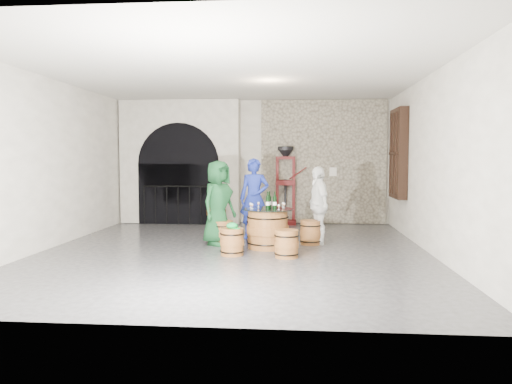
# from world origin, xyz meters

# --- Properties ---
(ground) EXTENTS (8.00, 8.00, 0.00)m
(ground) POSITION_xyz_m (0.00, 0.00, 0.00)
(ground) COLOR #2A2A2D
(ground) RESTS_ON ground
(wall_back) EXTENTS (8.00, 0.00, 8.00)m
(wall_back) POSITION_xyz_m (0.00, 4.00, 1.60)
(wall_back) COLOR beige
(wall_back) RESTS_ON ground
(wall_front) EXTENTS (8.00, 0.00, 8.00)m
(wall_front) POSITION_xyz_m (0.00, -4.00, 1.60)
(wall_front) COLOR beige
(wall_front) RESTS_ON ground
(wall_left) EXTENTS (0.00, 8.00, 8.00)m
(wall_left) POSITION_xyz_m (-3.50, 0.00, 1.60)
(wall_left) COLOR beige
(wall_left) RESTS_ON ground
(wall_right) EXTENTS (0.00, 8.00, 8.00)m
(wall_right) POSITION_xyz_m (3.50, 0.00, 1.60)
(wall_right) COLOR beige
(wall_right) RESTS_ON ground
(ceiling) EXTENTS (8.00, 8.00, 0.00)m
(ceiling) POSITION_xyz_m (0.00, 0.00, 3.20)
(ceiling) COLOR beige
(ceiling) RESTS_ON wall_back
(stone_facing_panel) EXTENTS (3.20, 0.12, 3.18)m
(stone_facing_panel) POSITION_xyz_m (1.80, 3.94, 1.60)
(stone_facing_panel) COLOR gray
(stone_facing_panel) RESTS_ON ground
(arched_opening) EXTENTS (3.10, 0.60, 3.19)m
(arched_opening) POSITION_xyz_m (-1.90, 3.74, 1.58)
(arched_opening) COLOR beige
(arched_opening) RESTS_ON ground
(shuttered_window) EXTENTS (0.23, 1.10, 2.00)m
(shuttered_window) POSITION_xyz_m (3.38, 2.40, 1.80)
(shuttered_window) COLOR black
(shuttered_window) RESTS_ON wall_right
(barrel_table) EXTENTS (0.97, 0.97, 0.75)m
(barrel_table) POSITION_xyz_m (0.59, 0.36, 0.37)
(barrel_table) COLOR brown
(barrel_table) RESTS_ON ground
(barrel_stool_left) EXTENTS (0.43, 0.43, 0.48)m
(barrel_stool_left) POSITION_xyz_m (-0.31, 0.63, 0.24)
(barrel_stool_left) COLOR brown
(barrel_stool_left) RESTS_ON ground
(barrel_stool_far) EXTENTS (0.43, 0.43, 0.48)m
(barrel_stool_far) POSITION_xyz_m (0.31, 1.25, 0.24)
(barrel_stool_far) COLOR brown
(barrel_stool_far) RESTS_ON ground
(barrel_stool_right) EXTENTS (0.43, 0.43, 0.48)m
(barrel_stool_right) POSITION_xyz_m (1.40, 0.82, 0.24)
(barrel_stool_right) COLOR brown
(barrel_stool_right) RESTS_ON ground
(barrel_stool_near_right) EXTENTS (0.43, 0.43, 0.48)m
(barrel_stool_near_right) POSITION_xyz_m (0.97, -0.50, 0.24)
(barrel_stool_near_right) COLOR brown
(barrel_stool_near_right) RESTS_ON ground
(barrel_stool_near_left) EXTENTS (0.43, 0.43, 0.48)m
(barrel_stool_near_left) POSITION_xyz_m (0.01, -0.38, 0.24)
(barrel_stool_near_left) COLOR brown
(barrel_stool_near_left) RESTS_ON ground
(green_cap) EXTENTS (0.24, 0.20, 0.11)m
(green_cap) POSITION_xyz_m (0.01, -0.38, 0.52)
(green_cap) COLOR #0C8934
(green_cap) RESTS_ON barrel_stool_near_left
(person_green) EXTENTS (0.87, 0.96, 1.65)m
(person_green) POSITION_xyz_m (-0.40, 0.65, 0.82)
(person_green) COLOR #113E1D
(person_green) RESTS_ON ground
(person_blue) EXTENTS (0.63, 0.42, 1.70)m
(person_blue) POSITION_xyz_m (0.23, 1.47, 0.85)
(person_blue) COLOR navy
(person_blue) RESTS_ON ground
(person_white) EXTENTS (0.61, 0.97, 1.54)m
(person_white) POSITION_xyz_m (1.55, 0.90, 0.77)
(person_white) COLOR white
(person_white) RESTS_ON ground
(wine_bottle_left) EXTENTS (0.08, 0.08, 0.32)m
(wine_bottle_left) POSITION_xyz_m (0.59, 0.30, 0.88)
(wine_bottle_left) COLOR black
(wine_bottle_left) RESTS_ON barrel_table
(wine_bottle_center) EXTENTS (0.08, 0.08, 0.32)m
(wine_bottle_center) POSITION_xyz_m (0.72, 0.32, 0.88)
(wine_bottle_center) COLOR black
(wine_bottle_center) RESTS_ON barrel_table
(wine_bottle_right) EXTENTS (0.08, 0.08, 0.32)m
(wine_bottle_right) POSITION_xyz_m (0.62, 0.41, 0.88)
(wine_bottle_right) COLOR black
(wine_bottle_right) RESTS_ON barrel_table
(tasting_glass_a) EXTENTS (0.05, 0.05, 0.10)m
(tasting_glass_a) POSITION_xyz_m (0.30, 0.31, 0.80)
(tasting_glass_a) COLOR #A3531F
(tasting_glass_a) RESTS_ON barrel_table
(tasting_glass_b) EXTENTS (0.05, 0.05, 0.10)m
(tasting_glass_b) POSITION_xyz_m (0.89, 0.51, 0.80)
(tasting_glass_b) COLOR #A3531F
(tasting_glass_b) RESTS_ON barrel_table
(tasting_glass_c) EXTENTS (0.05, 0.05, 0.10)m
(tasting_glass_c) POSITION_xyz_m (0.39, 0.65, 0.80)
(tasting_glass_c) COLOR #A3531F
(tasting_glass_c) RESTS_ON barrel_table
(tasting_glass_d) EXTENTS (0.05, 0.05, 0.10)m
(tasting_glass_d) POSITION_xyz_m (0.86, 0.66, 0.80)
(tasting_glass_d) COLOR #A3531F
(tasting_glass_d) RESTS_ON barrel_table
(tasting_glass_e) EXTENTS (0.05, 0.05, 0.10)m
(tasting_glass_e) POSITION_xyz_m (0.80, 0.20, 0.80)
(tasting_glass_e) COLOR #A3531F
(tasting_glass_e) RESTS_ON barrel_table
(tasting_glass_f) EXTENTS (0.05, 0.05, 0.10)m
(tasting_glass_f) POSITION_xyz_m (0.25, 0.46, 0.80)
(tasting_glass_f) COLOR #A3531F
(tasting_glass_f) RESTS_ON barrel_table
(side_barrel) EXTENTS (0.50, 0.50, 0.67)m
(side_barrel) POSITION_xyz_m (-0.91, 3.43, 0.33)
(side_barrel) COLOR brown
(side_barrel) RESTS_ON ground
(corking_press) EXTENTS (0.82, 0.45, 1.99)m
(corking_press) POSITION_xyz_m (0.84, 3.70, 1.16)
(corking_press) COLOR #500F0D
(corking_press) RESTS_ON ground
(control_box) EXTENTS (0.18, 0.10, 0.22)m
(control_box) POSITION_xyz_m (2.05, 3.86, 1.35)
(control_box) COLOR silver
(control_box) RESTS_ON wall_back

